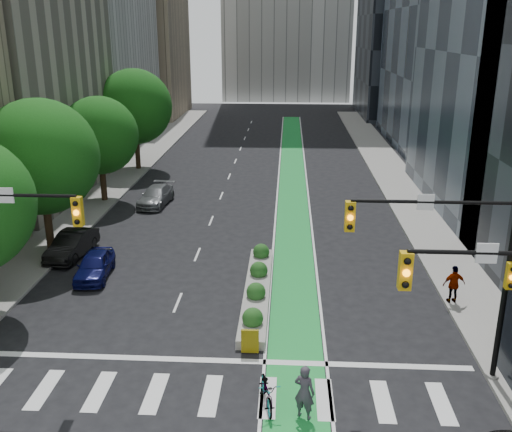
# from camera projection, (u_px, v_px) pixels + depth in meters

# --- Properties ---
(ground) EXTENTS (160.00, 160.00, 0.00)m
(ground) POSITION_uv_depth(u_px,v_px,m) (214.00, 379.00, 21.03)
(ground) COLOR black
(ground) RESTS_ON ground
(sidewalk_left) EXTENTS (3.60, 90.00, 0.15)m
(sidewalk_left) POSITION_uv_depth(u_px,v_px,m) (107.00, 189.00, 45.33)
(sidewalk_left) COLOR gray
(sidewalk_left) RESTS_ON ground
(sidewalk_right) EXTENTS (3.60, 90.00, 0.15)m
(sidewalk_right) POSITION_uv_depth(u_px,v_px,m) (407.00, 194.00, 44.07)
(sidewalk_right) COLOR gray
(sidewalk_right) RESTS_ON ground
(bike_lane_paint) EXTENTS (2.20, 70.00, 0.01)m
(bike_lane_paint) POSITION_uv_depth(u_px,v_px,m) (292.00, 177.00, 49.30)
(bike_lane_paint) COLOR green
(bike_lane_paint) RESTS_ON ground
(building_tan_far) EXTENTS (14.00, 16.00, 26.00)m
(building_tan_far) POSITION_uv_depth(u_px,v_px,m) (131.00, 23.00, 80.57)
(building_tan_far) COLOR tan
(building_tan_far) RESTS_ON ground
(building_dark_end) EXTENTS (14.00, 18.00, 28.00)m
(building_dark_end) POSITION_uv_depth(u_px,v_px,m) (414.00, 15.00, 80.00)
(building_dark_end) COLOR black
(building_dark_end) RESTS_ON ground
(tree_mid) EXTENTS (6.40, 6.40, 8.78)m
(tree_mid) POSITION_uv_depth(u_px,v_px,m) (40.00, 157.00, 31.24)
(tree_mid) COLOR black
(tree_mid) RESTS_ON ground
(tree_midfar) EXTENTS (5.60, 5.60, 7.76)m
(tree_midfar) POSITION_uv_depth(u_px,v_px,m) (99.00, 136.00, 40.91)
(tree_midfar) COLOR black
(tree_midfar) RESTS_ON ground
(tree_far) EXTENTS (6.60, 6.60, 9.00)m
(tree_far) POSITION_uv_depth(u_px,v_px,m) (135.00, 107.00, 50.16)
(tree_far) COLOR black
(tree_far) RESTS_ON ground
(signal_right) EXTENTS (5.82, 0.51, 7.20)m
(signal_right) POSITION_uv_depth(u_px,v_px,m) (465.00, 259.00, 19.49)
(signal_right) COLOR black
(signal_right) RESTS_ON ground
(median_planter) EXTENTS (1.20, 10.26, 1.10)m
(median_planter) POSITION_uv_depth(u_px,v_px,m) (257.00, 288.00, 27.52)
(median_planter) COLOR gray
(median_planter) RESTS_ON ground
(bicycle) EXTENTS (1.11, 2.19, 1.10)m
(bicycle) POSITION_uv_depth(u_px,v_px,m) (267.00, 391.00, 19.43)
(bicycle) COLOR gray
(bicycle) RESTS_ON ground
(cyclist) EXTENTS (0.84, 0.72, 1.96)m
(cyclist) POSITION_uv_depth(u_px,v_px,m) (304.00, 392.00, 18.65)
(cyclist) COLOR #3C3641
(cyclist) RESTS_ON ground
(parked_car_left_near) EXTENTS (1.88, 4.00, 1.32)m
(parked_car_left_near) POSITION_uv_depth(u_px,v_px,m) (95.00, 265.00, 29.41)
(parked_car_left_near) COLOR #0C0F49
(parked_car_left_near) RESTS_ON ground
(parked_car_left_mid) EXTENTS (1.89, 4.42, 1.42)m
(parked_car_left_mid) POSITION_uv_depth(u_px,v_px,m) (72.00, 245.00, 32.06)
(parked_car_left_mid) COLOR black
(parked_car_left_mid) RESTS_ON ground
(parked_car_left_far) EXTENTS (2.26, 4.67, 1.31)m
(parked_car_left_far) POSITION_uv_depth(u_px,v_px,m) (156.00, 196.00, 41.53)
(parked_car_left_far) COLOR slate
(parked_car_left_far) RESTS_ON ground
(pedestrian_far) EXTENTS (1.12, 0.61, 1.81)m
(pedestrian_far) POSITION_uv_depth(u_px,v_px,m) (454.00, 284.00, 26.30)
(pedestrian_far) COLOR gray
(pedestrian_far) RESTS_ON sidewalk_right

